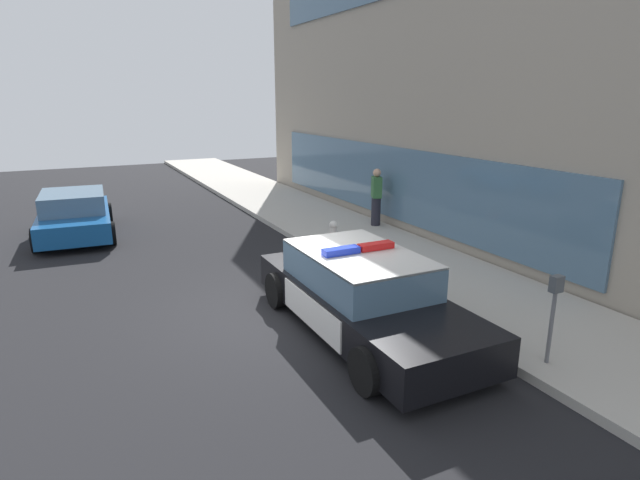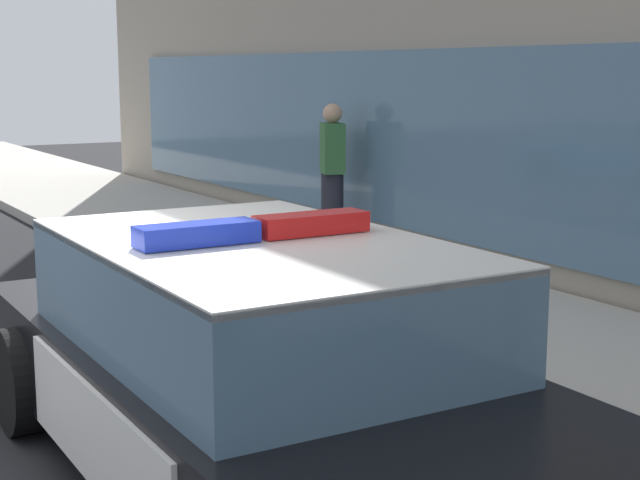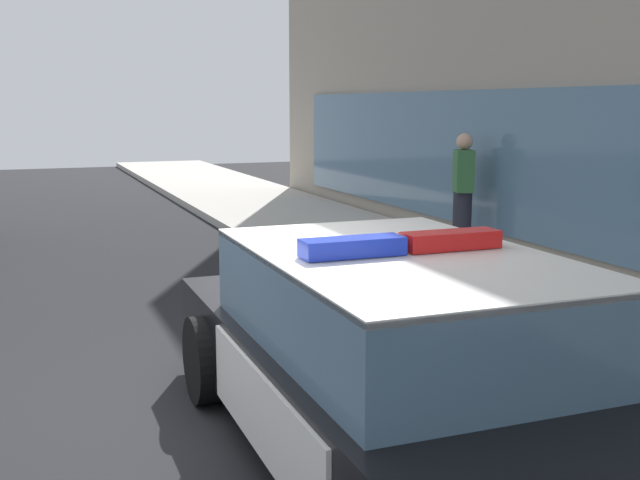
# 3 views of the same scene
# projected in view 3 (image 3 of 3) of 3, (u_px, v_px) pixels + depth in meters

# --- Properties ---
(ground) EXTENTS (48.00, 48.00, 0.00)m
(ground) POSITION_uv_depth(u_px,v_px,m) (191.00, 414.00, 5.75)
(ground) COLOR black
(sidewalk) EXTENTS (48.00, 3.14, 0.15)m
(sidewalk) POSITION_uv_depth(u_px,v_px,m) (606.00, 345.00, 7.14)
(sidewalk) COLOR #B2ADA3
(sidewalk) RESTS_ON ground
(police_cruiser) EXTENTS (5.06, 2.12, 1.49)m
(police_cruiser) POSITION_uv_depth(u_px,v_px,m) (411.00, 369.00, 4.73)
(police_cruiser) COLOR black
(police_cruiser) RESTS_ON ground
(fire_hydrant) EXTENTS (0.34, 0.39, 0.73)m
(fire_hydrant) POSITION_uv_depth(u_px,v_px,m) (369.00, 255.00, 9.19)
(fire_hydrant) COLOR silver
(fire_hydrant) RESTS_ON sidewalk
(pedestrian_on_sidewalk) EXTENTS (0.47, 0.39, 1.71)m
(pedestrian_on_sidewalk) POSITION_uv_depth(u_px,v_px,m) (463.00, 191.00, 11.43)
(pedestrian_on_sidewalk) COLOR #23232D
(pedestrian_on_sidewalk) RESTS_ON sidewalk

